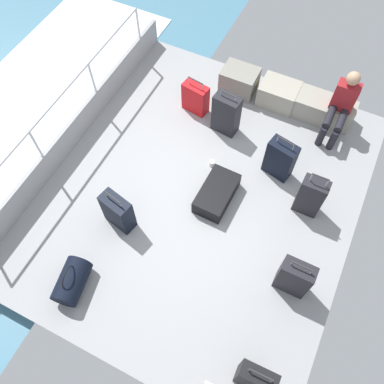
{
  "coord_description": "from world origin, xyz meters",
  "views": [
    {
      "loc": [
        1.16,
        -2.68,
        5.11
      ],
      "look_at": [
        -0.05,
        -0.19,
        0.25
      ],
      "focal_mm": 37.36,
      "sensor_mm": 36.0,
      "label": 1
    }
  ],
  "objects_px": {
    "suitcase_0": "(226,114)",
    "suitcase_5": "(118,212)",
    "paper_cup": "(212,163)",
    "cargo_crate_1": "(278,94)",
    "suitcase_2": "(311,196)",
    "suitcase_4": "(195,98)",
    "suitcase_6": "(294,277)",
    "suitcase_1": "(280,159)",
    "suitcase_7": "(255,378)",
    "cargo_crate_2": "(313,106)",
    "passenger_seated": "(341,105)",
    "suitcase_3": "(217,194)",
    "duffel_bag": "(72,281)",
    "cargo_crate_3": "(337,113)",
    "cargo_crate_0": "(239,80)"
  },
  "relations": [
    {
      "from": "duffel_bag",
      "to": "paper_cup",
      "type": "relative_size",
      "value": 6.1
    },
    {
      "from": "suitcase_2",
      "to": "suitcase_4",
      "type": "distance_m",
      "value": 2.44
    },
    {
      "from": "suitcase_0",
      "to": "cargo_crate_2",
      "type": "bearing_deg",
      "value": 38.33
    },
    {
      "from": "suitcase_1",
      "to": "suitcase_3",
      "type": "relative_size",
      "value": 1.01
    },
    {
      "from": "cargo_crate_1",
      "to": "suitcase_6",
      "type": "xyz_separation_m",
      "value": [
        1.23,
        -2.91,
        0.14
      ]
    },
    {
      "from": "suitcase_7",
      "to": "paper_cup",
      "type": "relative_size",
      "value": 7.6
    },
    {
      "from": "cargo_crate_2",
      "to": "suitcase_4",
      "type": "xyz_separation_m",
      "value": [
        -1.76,
        -0.74,
        0.07
      ]
    },
    {
      "from": "suitcase_2",
      "to": "cargo_crate_0",
      "type": "bearing_deg",
      "value": 135.59
    },
    {
      "from": "suitcase_5",
      "to": "suitcase_6",
      "type": "relative_size",
      "value": 0.92
    },
    {
      "from": "cargo_crate_3",
      "to": "suitcase_4",
      "type": "xyz_separation_m",
      "value": [
        -2.15,
        -0.76,
        0.07
      ]
    },
    {
      "from": "passenger_seated",
      "to": "suitcase_1",
      "type": "height_order",
      "value": "passenger_seated"
    },
    {
      "from": "suitcase_4",
      "to": "suitcase_6",
      "type": "distance_m",
      "value": 3.23
    },
    {
      "from": "cargo_crate_0",
      "to": "suitcase_6",
      "type": "xyz_separation_m",
      "value": [
        1.93,
        -2.9,
        0.13
      ]
    },
    {
      "from": "suitcase_1",
      "to": "suitcase_2",
      "type": "xyz_separation_m",
      "value": [
        0.58,
        -0.41,
        0.02
      ]
    },
    {
      "from": "suitcase_3",
      "to": "duffel_bag",
      "type": "relative_size",
      "value": 1.26
    },
    {
      "from": "cargo_crate_1",
      "to": "suitcase_2",
      "type": "relative_size",
      "value": 0.75
    },
    {
      "from": "cargo_crate_2",
      "to": "suitcase_2",
      "type": "bearing_deg",
      "value": -74.92
    },
    {
      "from": "cargo_crate_1",
      "to": "cargo_crate_2",
      "type": "relative_size",
      "value": 1.07
    },
    {
      "from": "cargo_crate_0",
      "to": "suitcase_1",
      "type": "height_order",
      "value": "suitcase_1"
    },
    {
      "from": "suitcase_5",
      "to": "suitcase_2",
      "type": "bearing_deg",
      "value": 30.56
    },
    {
      "from": "suitcase_0",
      "to": "suitcase_5",
      "type": "xyz_separation_m",
      "value": [
        -0.64,
        -2.16,
        -0.06
      ]
    },
    {
      "from": "cargo_crate_1",
      "to": "cargo_crate_3",
      "type": "height_order",
      "value": "cargo_crate_1"
    },
    {
      "from": "suitcase_1",
      "to": "suitcase_4",
      "type": "xyz_separation_m",
      "value": [
        -1.64,
        0.58,
        -0.07
      ]
    },
    {
      "from": "cargo_crate_3",
      "to": "suitcase_2",
      "type": "xyz_separation_m",
      "value": [
        0.08,
        -1.76,
        0.16
      ]
    },
    {
      "from": "suitcase_4",
      "to": "paper_cup",
      "type": "distance_m",
      "value": 1.17
    },
    {
      "from": "cargo_crate_0",
      "to": "suitcase_0",
      "type": "relative_size",
      "value": 0.77
    },
    {
      "from": "cargo_crate_0",
      "to": "suitcase_2",
      "type": "height_order",
      "value": "suitcase_2"
    },
    {
      "from": "passenger_seated",
      "to": "suitcase_4",
      "type": "distance_m",
      "value": 2.24
    },
    {
      "from": "cargo_crate_3",
      "to": "suitcase_0",
      "type": "bearing_deg",
      "value": -148.86
    },
    {
      "from": "suitcase_2",
      "to": "suitcase_3",
      "type": "bearing_deg",
      "value": -161.6
    },
    {
      "from": "cargo_crate_3",
      "to": "duffel_bag",
      "type": "xyz_separation_m",
      "value": [
        -2.24,
        -4.15,
        -0.02
      ]
    },
    {
      "from": "passenger_seated",
      "to": "paper_cup",
      "type": "bearing_deg",
      "value": -133.85
    },
    {
      "from": "suitcase_2",
      "to": "suitcase_6",
      "type": "bearing_deg",
      "value": -81.7
    },
    {
      "from": "paper_cup",
      "to": "suitcase_6",
      "type": "bearing_deg",
      "value": -36.96
    },
    {
      "from": "passenger_seated",
      "to": "duffel_bag",
      "type": "bearing_deg",
      "value": -119.5
    },
    {
      "from": "cargo_crate_3",
      "to": "suitcase_0",
      "type": "distance_m",
      "value": 1.81
    },
    {
      "from": "suitcase_1",
      "to": "suitcase_7",
      "type": "bearing_deg",
      "value": -75.39
    },
    {
      "from": "suitcase_2",
      "to": "suitcase_7",
      "type": "distance_m",
      "value": 2.44
    },
    {
      "from": "suitcase_5",
      "to": "paper_cup",
      "type": "xyz_separation_m",
      "value": [
        0.76,
        1.42,
        -0.25
      ]
    },
    {
      "from": "suitcase_5",
      "to": "cargo_crate_0",
      "type": "bearing_deg",
      "value": 80.57
    },
    {
      "from": "suitcase_4",
      "to": "suitcase_5",
      "type": "distance_m",
      "value": 2.33
    },
    {
      "from": "suitcase_1",
      "to": "duffel_bag",
      "type": "distance_m",
      "value": 3.31
    },
    {
      "from": "paper_cup",
      "to": "cargo_crate_1",
      "type": "bearing_deg",
      "value": 74.78
    },
    {
      "from": "cargo_crate_3",
      "to": "suitcase_5",
      "type": "height_order",
      "value": "suitcase_5"
    },
    {
      "from": "cargo_crate_1",
      "to": "suitcase_4",
      "type": "relative_size",
      "value": 0.99
    },
    {
      "from": "suitcase_4",
      "to": "paper_cup",
      "type": "xyz_separation_m",
      "value": [
        0.72,
        -0.9,
        -0.22
      ]
    },
    {
      "from": "suitcase_2",
      "to": "paper_cup",
      "type": "height_order",
      "value": "suitcase_2"
    },
    {
      "from": "cargo_crate_2",
      "to": "passenger_seated",
      "type": "bearing_deg",
      "value": -22.57
    },
    {
      "from": "suitcase_3",
      "to": "suitcase_6",
      "type": "height_order",
      "value": "suitcase_6"
    },
    {
      "from": "cargo_crate_2",
      "to": "paper_cup",
      "type": "bearing_deg",
      "value": -122.23
    }
  ]
}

